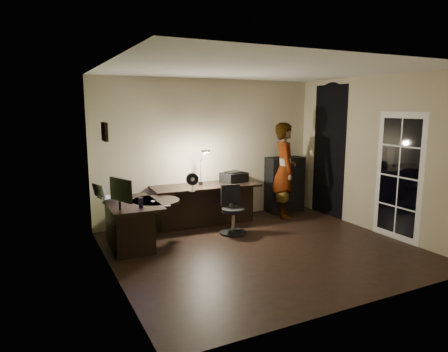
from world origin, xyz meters
name	(u,v)px	position (x,y,z in m)	size (l,w,h in m)	color
floor	(263,249)	(0.00, 0.00, -0.01)	(4.50, 4.00, 0.01)	black
ceiling	(266,69)	(0.00, 0.00, 2.71)	(4.50, 4.00, 0.01)	silver
wall_back	(209,150)	(0.00, 2.00, 1.35)	(4.50, 0.01, 2.70)	#B8AC89
wall_front	(366,187)	(0.00, -2.00, 1.35)	(4.50, 0.01, 2.70)	#B8AC89
wall_left	(110,174)	(-2.25, 0.00, 1.35)	(0.01, 4.00, 2.70)	#B8AC89
wall_right	(374,155)	(2.25, 0.00, 1.35)	(0.01, 4.00, 2.70)	#B8AC89
green_wall_overlay	(111,174)	(-2.24, 0.00, 1.35)	(0.00, 4.00, 2.70)	#51652C
arched_doorway	(329,151)	(2.24, 1.15, 1.30)	(0.01, 0.90, 2.60)	black
french_door	(399,177)	(2.24, -0.55, 1.05)	(0.02, 0.92, 2.10)	white
framed_picture	(105,132)	(-2.22, 0.45, 1.85)	(0.04, 0.30, 0.25)	black
desk_left	(132,225)	(-1.77, 1.01, 0.36)	(0.76, 1.24, 0.71)	black
desk_right	(206,205)	(-0.25, 1.61, 0.37)	(1.99, 0.70, 0.75)	black
cabinet	(284,184)	(1.63, 1.78, 0.57)	(0.76, 0.38, 1.14)	black
laptop_stand	(109,200)	(-2.06, 1.23, 0.74)	(0.21, 0.18, 0.09)	silver
laptop	(109,190)	(-2.06, 1.23, 0.89)	(0.32, 0.30, 0.22)	silver
monitor	(120,199)	(-2.02, 0.65, 0.87)	(0.10, 0.52, 0.34)	black
mouse	(153,201)	(-1.46, 0.92, 0.71)	(0.06, 0.09, 0.03)	silver
phone	(138,205)	(-1.71, 0.85, 0.70)	(0.06, 0.12, 0.01)	black
pen	(152,205)	(-1.52, 0.73, 0.70)	(0.01, 0.15, 0.01)	black
speaker	(141,203)	(-1.72, 0.62, 0.78)	(0.07, 0.07, 0.17)	black
notepad	(165,205)	(-1.34, 0.69, 0.70)	(0.16, 0.22, 0.01)	silver
desk_fan	(192,182)	(-0.69, 1.19, 0.91)	(0.21, 0.12, 0.33)	black
headphones	(235,179)	(0.41, 1.72, 0.79)	(0.18, 0.08, 0.09)	navy
printer	(234,177)	(0.38, 1.68, 0.85)	(0.46, 0.35, 0.20)	black
desk_lamp	(201,166)	(-0.31, 1.69, 1.11)	(0.18, 0.33, 0.72)	black
office_chair	(233,210)	(-0.05, 0.90, 0.42)	(0.47, 0.47, 0.83)	black
person	(285,170)	(1.39, 1.45, 0.94)	(0.67, 0.45, 1.88)	#D8A88C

